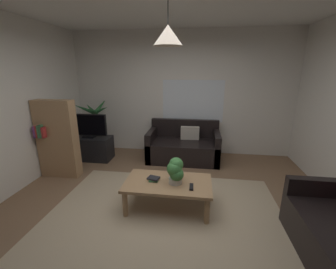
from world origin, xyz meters
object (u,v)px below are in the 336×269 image
couch_under_window (184,147)px  book_on_table_0 (154,180)px  remote_on_table_1 (191,187)px  potted_plant_on_table (176,170)px  coffee_table (168,185)px  tv (88,126)px  tv_stand (91,148)px  book_on_table_1 (153,178)px  potted_palm_corner (96,131)px  remote_on_table_0 (177,178)px  pendant_lamp (168,35)px  bookshelf_corner (57,139)px

couch_under_window → book_on_table_0: bearing=-99.3°
remote_on_table_1 → potted_plant_on_table: (-0.22, 0.09, 0.18)m
coffee_table → tv: size_ratio=1.48×
coffee_table → tv_stand: bearing=141.3°
book_on_table_0 → book_on_table_1: (-0.00, 0.01, 0.03)m
potted_palm_corner → book_on_table_1: bearing=-48.2°
tv_stand → book_on_table_1: bearing=-41.8°
remote_on_table_0 → tv_stand: tv_stand is taller
potted_plant_on_table → tv: tv is taller
pendant_lamp → potted_plant_on_table: bearing=-12.1°
remote_on_table_1 → pendant_lamp: 1.89m
book_on_table_1 → tv: size_ratio=0.19×
coffee_table → remote_on_table_0: 0.17m
couch_under_window → coffee_table: size_ratio=1.26×
book_on_table_1 → remote_on_table_0: size_ratio=0.97×
coffee_table → book_on_table_1: bearing=178.6°
remote_on_table_0 → pendant_lamp: 1.87m
coffee_table → book_on_table_1: book_on_table_1 is taller
bookshelf_corner → book_on_table_1: bearing=-20.8°
remote_on_table_1 → tv: tv is taller
book_on_table_0 → potted_palm_corner: potted_palm_corner is taller
book_on_table_1 → remote_on_table_1: 0.55m
remote_on_table_1 → book_on_table_0: bearing=-13.6°
remote_on_table_1 → tv: 2.79m
pendant_lamp → coffee_table: bearing=86.4°
book_on_table_1 → remote_on_table_0: 0.34m
tv → pendant_lamp: size_ratio=1.46×
potted_plant_on_table → book_on_table_1: bearing=174.9°
coffee_table → remote_on_table_0: bearing=39.2°
book_on_table_1 → tv_stand: tv_stand is taller
tv_stand → bookshelf_corner: bearing=-102.9°
tv → book_on_table_0: bearing=-41.5°
tv_stand → book_on_table_0: bearing=-41.9°
bookshelf_corner → pendant_lamp: 2.72m
tv → potted_palm_corner: bearing=97.1°
coffee_table → bookshelf_corner: bookshelf_corner is taller
bookshelf_corner → potted_palm_corner: bearing=84.3°
pendant_lamp → book_on_table_0: bearing=-179.8°
book_on_table_0 → remote_on_table_0: bearing=16.6°
couch_under_window → tv_stand: bearing=-172.4°
coffee_table → tv: (-1.92, 1.51, 0.41)m
tv → potted_plant_on_table: bearing=-37.2°
remote_on_table_1 → potted_palm_corner: size_ratio=0.12×
potted_palm_corner → couch_under_window: bearing=-5.0°
remote_on_table_1 → potted_palm_corner: bearing=-44.0°
coffee_table → remote_on_table_0: remote_on_table_0 is taller
potted_plant_on_table → pendant_lamp: 1.68m
coffee_table → potted_plant_on_table: potted_plant_on_table is taller
remote_on_table_1 → tv_stand: 2.79m
potted_palm_corner → pendant_lamp: pendant_lamp is taller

